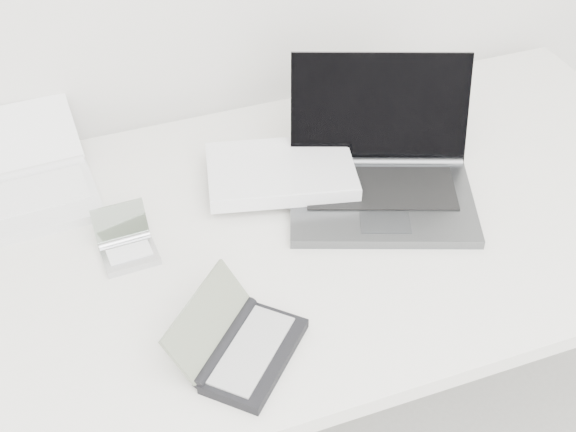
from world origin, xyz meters
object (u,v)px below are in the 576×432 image
object	(u,v)px
laptop_large	(340,173)
palmtop_charcoal	(242,346)
desk	(296,243)
netbook_open_white	(21,185)

from	to	relation	value
laptop_large	palmtop_charcoal	bearing A→B (deg)	-112.13
desk	palmtop_charcoal	distance (m)	0.32
palmtop_charcoal	netbook_open_white	bearing A→B (deg)	71.76
laptop_large	netbook_open_white	bearing A→B (deg)	-178.10
laptop_large	netbook_open_white	distance (m)	0.60
laptop_large	netbook_open_white	xyz separation A→B (m)	(-0.56, 0.19, -0.02)
desk	netbook_open_white	xyz separation A→B (m)	(-0.45, 0.26, 0.07)
desk	netbook_open_white	bearing A→B (deg)	149.92
netbook_open_white	palmtop_charcoal	bearing A→B (deg)	-64.93
laptop_large	palmtop_charcoal	xyz separation A→B (m)	(-0.30, -0.32, -0.02)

